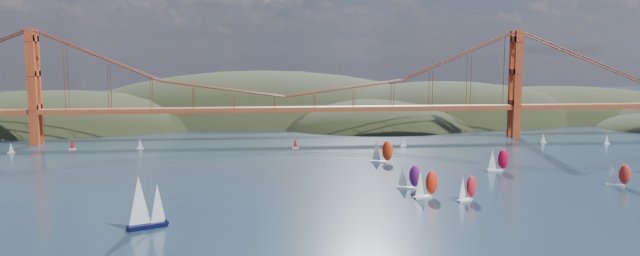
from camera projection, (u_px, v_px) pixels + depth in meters
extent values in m
plane|color=black|center=(329.00, 256.00, 136.98)|extent=(1200.00, 1200.00, 0.00)
ellipsoid|color=black|center=(49.00, 143.00, 379.77)|extent=(240.00, 140.00, 64.00)
ellipsoid|color=black|center=(262.00, 140.00, 433.92)|extent=(300.00, 180.00, 96.00)
ellipsoid|color=black|center=(442.00, 138.00, 416.81)|extent=(220.00, 140.00, 76.00)
ellipsoid|color=black|center=(378.00, 138.00, 381.23)|extent=(140.00, 110.00, 48.00)
ellipsoid|color=black|center=(556.00, 128.00, 445.88)|extent=(260.00, 160.00, 60.00)
cube|color=brown|center=(285.00, 108.00, 312.56)|extent=(440.00, 7.00, 1.60)
cube|color=#9A1C0E|center=(285.00, 111.00, 312.70)|extent=(440.00, 7.00, 0.80)
cube|color=#9A1C0E|center=(34.00, 87.00, 298.21)|extent=(4.00, 8.50, 55.00)
cube|color=#9A1C0E|center=(515.00, 84.00, 324.05)|extent=(4.00, 8.50, 55.00)
cube|color=black|center=(147.00, 226.00, 158.50)|extent=(10.01, 6.84, 1.18)
cylinder|color=#99999E|center=(148.00, 196.00, 157.81)|extent=(0.15, 0.15, 14.18)
cone|color=white|center=(139.00, 200.00, 156.68)|extent=(7.37, 7.37, 12.48)
cone|color=white|center=(158.00, 203.00, 159.39)|extent=(5.27, 5.27, 9.93)
cube|color=silver|center=(423.00, 197.00, 190.76)|extent=(6.09, 3.46, 0.71)
cylinder|color=#99999E|center=(424.00, 182.00, 190.30)|extent=(0.09, 0.09, 8.82)
cone|color=white|center=(420.00, 184.00, 189.78)|extent=(4.18, 4.18, 7.76)
ellipsoid|color=red|center=(432.00, 182.00, 191.59)|extent=(4.73, 3.78, 7.41)
cube|color=white|center=(465.00, 200.00, 187.01)|extent=(5.31, 3.84, 0.63)
cylinder|color=#99999E|center=(466.00, 186.00, 186.63)|extent=(0.08, 0.08, 7.88)
cone|color=white|center=(463.00, 188.00, 185.99)|extent=(4.00, 4.00, 6.94)
ellipsoid|color=red|center=(471.00, 186.00, 188.19)|extent=(4.34, 3.81, 6.62)
cube|color=silver|center=(614.00, 185.00, 207.76)|extent=(5.36, 3.71, 0.63)
cylinder|color=#99999E|center=(616.00, 173.00, 207.14)|extent=(0.08, 0.08, 7.90)
cone|color=white|center=(612.00, 174.00, 207.62)|extent=(3.97, 3.97, 6.95)
ellipsoid|color=red|center=(625.00, 174.00, 206.26)|extent=(4.34, 3.74, 6.64)
cube|color=silver|center=(495.00, 171.00, 232.84)|extent=(5.92, 1.87, 0.70)
cylinder|color=#99999E|center=(496.00, 158.00, 232.30)|extent=(0.09, 0.09, 8.79)
cone|color=white|center=(492.00, 159.00, 232.16)|extent=(3.41, 3.41, 7.74)
ellipsoid|color=#C00326|center=(503.00, 159.00, 232.78)|extent=(4.20, 2.74, 7.39)
cube|color=silver|center=(379.00, 162.00, 251.35)|extent=(6.48, 4.37, 0.76)
cylinder|color=#99999E|center=(380.00, 149.00, 250.60)|extent=(0.10, 0.10, 9.51)
cone|color=white|center=(376.00, 150.00, 251.15)|extent=(4.75, 4.75, 8.37)
ellipsoid|color=#F6310E|center=(387.00, 151.00, 249.60)|extent=(5.21, 4.45, 7.99)
cube|color=silver|center=(405.00, 188.00, 203.87)|extent=(5.74, 3.60, 0.67)
cylinder|color=#99999E|center=(407.00, 174.00, 203.24)|extent=(0.08, 0.08, 8.36)
cone|color=white|center=(403.00, 175.00, 203.65)|extent=(4.09, 4.09, 7.36)
ellipsoid|color=red|center=(415.00, 176.00, 202.50)|extent=(4.55, 3.77, 7.02)
cube|color=silver|center=(11.00, 152.00, 274.79)|extent=(3.00, 1.00, 0.50)
cone|color=white|center=(11.00, 147.00, 274.50)|extent=(2.00, 2.00, 4.20)
cube|color=silver|center=(72.00, 149.00, 284.37)|extent=(3.00, 1.00, 0.50)
cone|color=red|center=(72.00, 144.00, 284.08)|extent=(2.00, 2.00, 4.20)
cube|color=silver|center=(140.00, 148.00, 286.03)|extent=(3.00, 1.00, 0.50)
cone|color=white|center=(140.00, 143.00, 285.74)|extent=(2.00, 2.00, 4.20)
cube|color=silver|center=(543.00, 142.00, 305.32)|extent=(3.00, 1.00, 0.50)
cone|color=white|center=(543.00, 137.00, 305.02)|extent=(2.00, 2.00, 4.20)
cube|color=silver|center=(607.00, 144.00, 299.84)|extent=(3.00, 1.00, 0.50)
cone|color=white|center=(607.00, 139.00, 299.55)|extent=(2.00, 2.00, 4.20)
cube|color=silver|center=(403.00, 146.00, 294.12)|extent=(3.00, 1.00, 0.50)
cone|color=white|center=(403.00, 141.00, 293.83)|extent=(2.00, 2.00, 4.20)
cube|color=silver|center=(295.00, 148.00, 288.18)|extent=(3.00, 1.00, 0.50)
cone|color=red|center=(295.00, 143.00, 287.89)|extent=(2.00, 2.00, 4.20)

